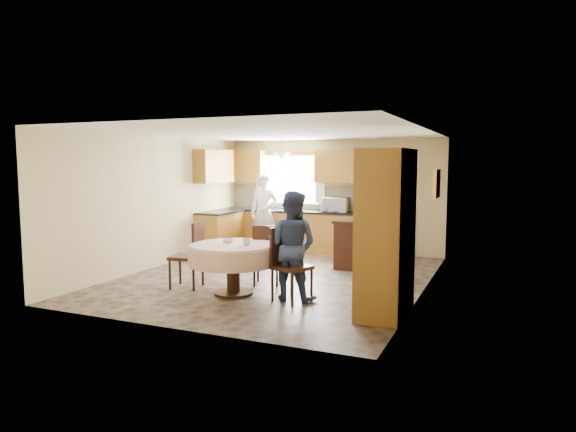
{
  "coord_description": "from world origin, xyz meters",
  "views": [
    {
      "loc": [
        3.67,
        -7.98,
        2.01
      ],
      "look_at": [
        0.09,
        0.3,
        1.05
      ],
      "focal_mm": 32.0,
      "sensor_mm": 36.0,
      "label": 1
    }
  ],
  "objects_px": {
    "person_sink": "(264,213)",
    "person_dining": "(292,246)",
    "cupboard": "(386,233)",
    "chair_right": "(288,260)",
    "chair_left": "(191,251)",
    "sideboard": "(367,247)",
    "chair_back": "(266,252)",
    "oven_tower": "(379,207)",
    "dining_table": "(233,255)"
  },
  "relations": [
    {
      "from": "cupboard",
      "to": "chair_right",
      "type": "xyz_separation_m",
      "value": [
        -1.45,
        0.12,
        -0.49
      ]
    },
    {
      "from": "dining_table",
      "to": "chair_right",
      "type": "distance_m",
      "value": 0.9
    },
    {
      "from": "sideboard",
      "to": "chair_left",
      "type": "xyz_separation_m",
      "value": [
        -2.24,
        -2.4,
        0.15
      ]
    },
    {
      "from": "oven_tower",
      "to": "person_dining",
      "type": "bearing_deg",
      "value": -95.14
    },
    {
      "from": "chair_left",
      "to": "person_sink",
      "type": "xyz_separation_m",
      "value": [
        -0.41,
        3.49,
        0.28
      ]
    },
    {
      "from": "person_dining",
      "to": "sideboard",
      "type": "bearing_deg",
      "value": -99.98
    },
    {
      "from": "sideboard",
      "to": "chair_right",
      "type": "distance_m",
      "value": 2.55
    },
    {
      "from": "oven_tower",
      "to": "chair_left",
      "type": "xyz_separation_m",
      "value": [
        -2.09,
        -3.88,
        -0.47
      ]
    },
    {
      "from": "person_sink",
      "to": "oven_tower",
      "type": "bearing_deg",
      "value": -1.02
    },
    {
      "from": "dining_table",
      "to": "chair_left",
      "type": "xyz_separation_m",
      "value": [
        -0.81,
        0.09,
        -0.01
      ]
    },
    {
      "from": "cupboard",
      "to": "person_dining",
      "type": "distance_m",
      "value": 1.46
    },
    {
      "from": "chair_left",
      "to": "chair_right",
      "type": "height_order",
      "value": "chair_right"
    },
    {
      "from": "chair_left",
      "to": "cupboard",
      "type": "bearing_deg",
      "value": 74.68
    },
    {
      "from": "cupboard",
      "to": "chair_right",
      "type": "distance_m",
      "value": 1.54
    },
    {
      "from": "sideboard",
      "to": "person_sink",
      "type": "distance_m",
      "value": 2.9
    },
    {
      "from": "chair_back",
      "to": "person_dining",
      "type": "xyz_separation_m",
      "value": [
        0.71,
        -0.62,
        0.24
      ]
    },
    {
      "from": "sideboard",
      "to": "person_sink",
      "type": "bearing_deg",
      "value": 158.24
    },
    {
      "from": "person_sink",
      "to": "person_dining",
      "type": "distance_m",
      "value": 4.11
    },
    {
      "from": "cupboard",
      "to": "chair_left",
      "type": "relative_size",
      "value": 2.05
    },
    {
      "from": "sideboard",
      "to": "cupboard",
      "type": "xyz_separation_m",
      "value": [
        0.93,
        -2.61,
        0.65
      ]
    },
    {
      "from": "oven_tower",
      "to": "chair_back",
      "type": "height_order",
      "value": "oven_tower"
    },
    {
      "from": "oven_tower",
      "to": "chair_back",
      "type": "relative_size",
      "value": 2.13
    },
    {
      "from": "oven_tower",
      "to": "person_dining",
      "type": "distance_m",
      "value": 3.91
    },
    {
      "from": "chair_back",
      "to": "person_dining",
      "type": "relative_size",
      "value": 0.63
    },
    {
      "from": "person_dining",
      "to": "cupboard",
      "type": "bearing_deg",
      "value": 173.6
    },
    {
      "from": "chair_right",
      "to": "person_dining",
      "type": "relative_size",
      "value": 0.68
    },
    {
      "from": "sideboard",
      "to": "dining_table",
      "type": "height_order",
      "value": "sideboard"
    },
    {
      "from": "chair_right",
      "to": "person_sink",
      "type": "relative_size",
      "value": 0.62
    },
    {
      "from": "dining_table",
      "to": "person_sink",
      "type": "height_order",
      "value": "person_sink"
    },
    {
      "from": "oven_tower",
      "to": "chair_right",
      "type": "height_order",
      "value": "oven_tower"
    },
    {
      "from": "dining_table",
      "to": "person_sink",
      "type": "bearing_deg",
      "value": 108.88
    },
    {
      "from": "oven_tower",
      "to": "chair_back",
      "type": "bearing_deg",
      "value": -107.99
    },
    {
      "from": "cupboard",
      "to": "dining_table",
      "type": "height_order",
      "value": "cupboard"
    },
    {
      "from": "oven_tower",
      "to": "chair_right",
      "type": "relative_size",
      "value": 1.97
    },
    {
      "from": "chair_left",
      "to": "person_sink",
      "type": "height_order",
      "value": "person_sink"
    },
    {
      "from": "chair_left",
      "to": "person_dining",
      "type": "relative_size",
      "value": 0.67
    },
    {
      "from": "person_sink",
      "to": "chair_left",
      "type": "bearing_deg",
      "value": -93.13
    },
    {
      "from": "cupboard",
      "to": "dining_table",
      "type": "distance_m",
      "value": 2.4
    },
    {
      "from": "chair_left",
      "to": "chair_right",
      "type": "bearing_deg",
      "value": 75.5
    },
    {
      "from": "sideboard",
      "to": "dining_table",
      "type": "relative_size",
      "value": 0.9
    },
    {
      "from": "sideboard",
      "to": "chair_left",
      "type": "relative_size",
      "value": 1.14
    },
    {
      "from": "person_sink",
      "to": "person_dining",
      "type": "xyz_separation_m",
      "value": [
        2.15,
        -3.5,
        -0.07
      ]
    },
    {
      "from": "sideboard",
      "to": "person_dining",
      "type": "xyz_separation_m",
      "value": [
        -0.49,
        -2.41,
        0.36
      ]
    },
    {
      "from": "person_dining",
      "to": "person_sink",
      "type": "bearing_deg",
      "value": -56.76
    },
    {
      "from": "oven_tower",
      "to": "sideboard",
      "type": "relative_size",
      "value": 1.75
    },
    {
      "from": "dining_table",
      "to": "chair_right",
      "type": "relative_size",
      "value": 1.26
    },
    {
      "from": "chair_back",
      "to": "person_sink",
      "type": "distance_m",
      "value": 3.23
    },
    {
      "from": "dining_table",
      "to": "oven_tower",
      "type": "bearing_deg",
      "value": 72.16
    },
    {
      "from": "chair_left",
      "to": "person_dining",
      "type": "distance_m",
      "value": 1.75
    },
    {
      "from": "chair_back",
      "to": "chair_right",
      "type": "height_order",
      "value": "chair_right"
    }
  ]
}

